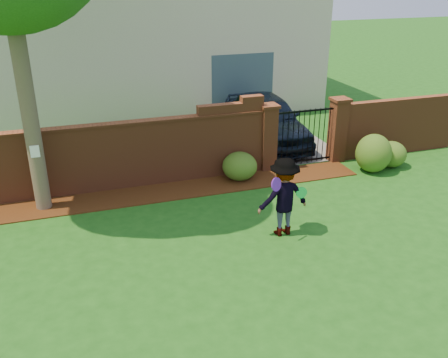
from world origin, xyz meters
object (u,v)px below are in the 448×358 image
object	(u,v)px
frisbee_green	(301,193)
car	(269,121)
frisbee_purple	(276,184)
man	(284,198)

from	to	relation	value
frisbee_green	car	bearing A→B (deg)	73.40
frisbee_purple	frisbee_green	xyz separation A→B (m)	(0.65, 0.15, -0.34)
man	frisbee_green	world-z (taller)	man
car	frisbee_green	world-z (taller)	car
man	car	bearing A→B (deg)	-111.89
car	frisbee_green	xyz separation A→B (m)	(-1.66, -5.57, 0.20)
man	frisbee_purple	size ratio (longest dim) A/B	6.12
frisbee_purple	car	bearing A→B (deg)	67.97
man	frisbee_purple	world-z (taller)	man
man	frisbee_green	size ratio (longest dim) A/B	7.06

